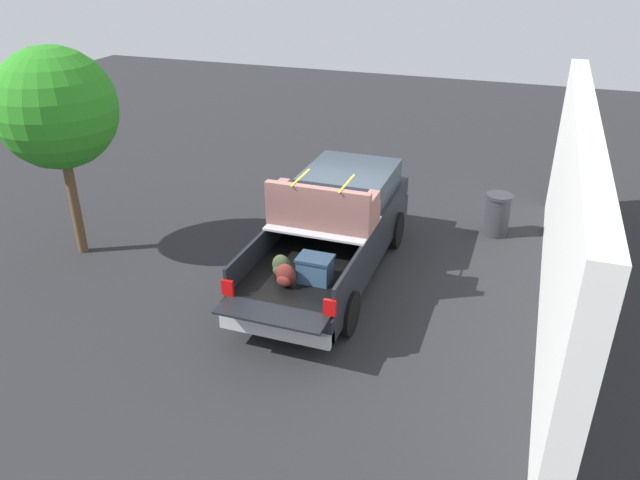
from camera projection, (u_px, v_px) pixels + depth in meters
name	position (u px, v px, depth m)	size (l,w,h in m)	color
ground_plane	(330.00, 276.00, 12.34)	(40.00, 40.00, 0.00)	#262628
pickup_truck	(336.00, 226.00, 12.22)	(6.05, 2.06, 2.23)	black
building_facade	(567.00, 221.00, 10.34)	(10.21, 0.36, 3.66)	white
tree_background	(56.00, 109.00, 11.91)	(2.40, 2.40, 4.35)	brown
trash_can	(497.00, 214.00, 13.86)	(0.60, 0.60, 0.98)	#2D2D33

